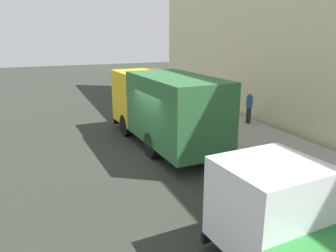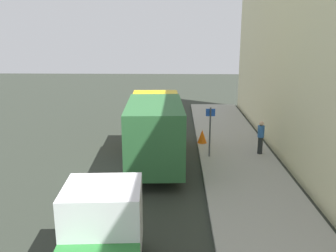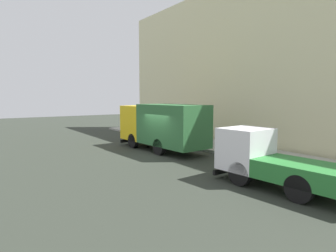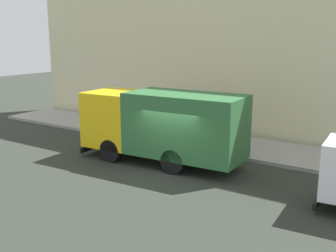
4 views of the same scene
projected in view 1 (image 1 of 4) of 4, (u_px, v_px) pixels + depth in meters
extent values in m
plane|color=#2B3028|center=(154.00, 156.00, 12.81)|extent=(80.00, 80.00, 0.00)
cube|color=#9C9C92|center=(255.00, 139.00, 14.57)|extent=(3.66, 30.00, 0.17)
cube|color=yellow|center=(142.00, 96.00, 15.75)|extent=(2.47, 2.42, 2.44)
cube|color=black|center=(134.00, 87.00, 16.65)|extent=(1.98, 0.17, 1.37)
cube|color=#2D6535|center=(176.00, 110.00, 12.63)|extent=(2.62, 4.99, 2.60)
cube|color=black|center=(135.00, 119.00, 17.20)|extent=(2.26, 0.25, 0.24)
cylinder|color=black|center=(126.00, 125.00, 15.27)|extent=(0.36, 1.02, 1.01)
cylinder|color=black|center=(165.00, 120.00, 16.12)|extent=(0.36, 1.02, 1.01)
cylinder|color=black|center=(152.00, 145.00, 12.56)|extent=(0.36, 1.02, 1.01)
cylinder|color=black|center=(198.00, 138.00, 13.42)|extent=(0.36, 1.02, 1.01)
cube|color=white|center=(269.00, 204.00, 6.50)|extent=(2.07, 1.92, 1.77)
cube|color=black|center=(242.00, 178.00, 7.20)|extent=(1.64, 0.17, 0.99)
cube|color=black|center=(236.00, 228.00, 7.63)|extent=(1.87, 0.25, 0.24)
cylinder|color=black|center=(307.00, 241.00, 6.79)|extent=(0.37, 1.00, 0.98)
cylinder|color=#202525|center=(249.00, 115.00, 16.78)|extent=(0.33, 0.33, 0.85)
cylinder|color=#2B5B9D|center=(249.00, 102.00, 16.58)|extent=(0.44, 0.44, 0.58)
sphere|color=#D5A884|center=(250.00, 94.00, 16.47)|extent=(0.24, 0.24, 0.24)
cone|color=orange|center=(186.00, 114.00, 17.33)|extent=(0.51, 0.51, 0.72)
cylinder|color=#4C5156|center=(211.00, 106.00, 15.16)|extent=(0.08, 0.08, 2.44)
cube|color=blue|center=(211.00, 85.00, 14.91)|extent=(0.44, 0.03, 0.36)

